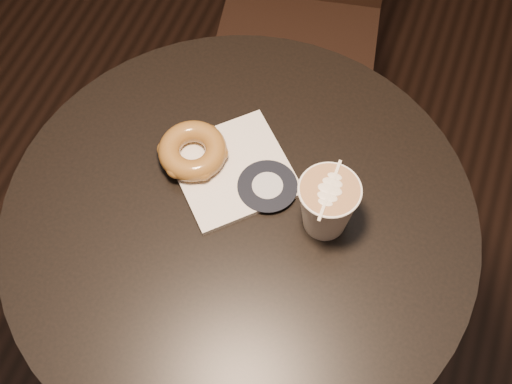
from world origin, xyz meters
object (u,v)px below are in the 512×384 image
doughnut (193,151)px  latte_cup (327,206)px  pastry_bag (232,170)px  cafe_table (242,272)px

doughnut → latte_cup: latte_cup is taller
doughnut → pastry_bag: bearing=1.0°
cafe_table → doughnut: bearing=145.3°
doughnut → latte_cup: 0.22m
cafe_table → doughnut: 0.26m
cafe_table → doughnut: size_ratio=7.22×
cafe_table → latte_cup: 0.28m
pastry_bag → doughnut: size_ratio=1.58×
cafe_table → latte_cup: latte_cup is taller
cafe_table → pastry_bag: (-0.04, 0.07, 0.20)m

